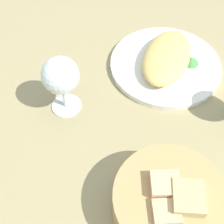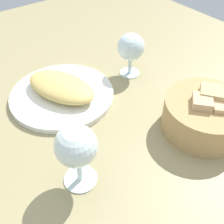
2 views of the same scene
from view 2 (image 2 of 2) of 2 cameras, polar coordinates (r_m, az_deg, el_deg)
name	(u,v)px [view 2 (image 2 of 2)]	position (r cm, az deg, el deg)	size (l,w,h in cm)	color
ground_plane	(80,115)	(66.07, -6.70, -0.62)	(140.00, 140.00, 2.00)	#978B5E
plate	(62,95)	(69.92, -10.45, 3.60)	(26.10, 26.10, 1.40)	white
omelette	(61,86)	(68.31, -10.72, 5.31)	(19.05, 10.39, 3.89)	#D8B863
lettuce_garnish	(69,77)	(73.28, -9.04, 7.27)	(3.91, 3.91, 1.48)	#40853D
bread_basket	(205,114)	(61.83, 19.03, -0.50)	(18.03, 18.03, 9.41)	tan
wine_glass_near	(76,148)	(45.74, -7.54, -7.60)	(7.44, 7.44, 13.43)	silver
wine_glass_far	(131,48)	(73.58, 4.00, 13.25)	(7.36, 7.36, 12.04)	silver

